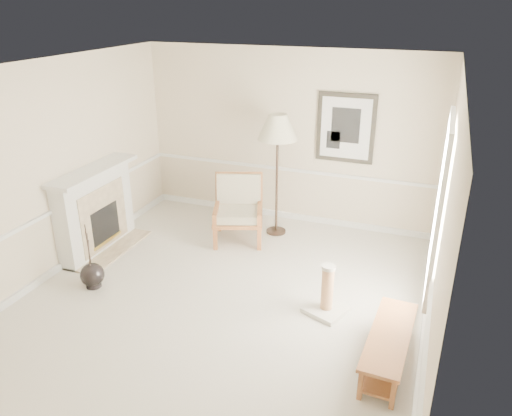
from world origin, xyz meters
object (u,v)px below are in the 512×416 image
(floor_vase, at_px, (92,275))
(floor_lamp, at_px, (278,131))
(armchair, at_px, (238,205))
(scratching_post, at_px, (327,297))
(bench, at_px, (389,344))

(floor_vase, bearing_deg, floor_lamp, 54.35)
(armchair, relative_size, scratching_post, 1.57)
(floor_vase, distance_m, floor_lamp, 3.41)
(floor_vase, distance_m, armchair, 2.47)
(floor_vase, xyz_separation_m, scratching_post, (3.07, 0.53, 0.03))
(scratching_post, bearing_deg, floor_lamp, 123.91)
(armchair, distance_m, scratching_post, 2.42)
(armchair, distance_m, floor_lamp, 1.34)
(floor_vase, xyz_separation_m, floor_lamp, (1.77, 2.47, 1.55))
(floor_vase, distance_m, bench, 3.90)
(floor_vase, relative_size, armchair, 0.91)
(bench, bearing_deg, armchair, 139.23)
(floor_vase, bearing_deg, armchair, 59.14)
(bench, relative_size, scratching_post, 2.10)
(bench, xyz_separation_m, scratching_post, (-0.83, 0.71, -0.05))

